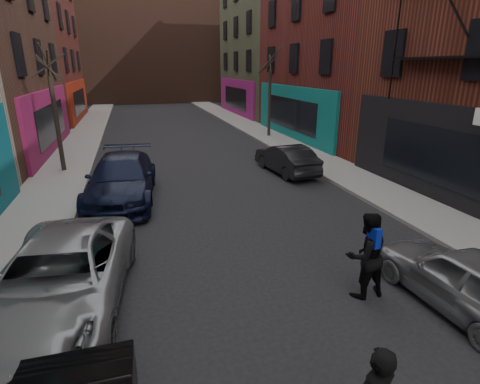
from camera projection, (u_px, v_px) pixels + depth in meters
sidewalk_left at (88, 131)px, 28.43m from camera, size 2.50×84.00×0.13m
sidewalk_right at (245, 124)px, 31.71m from camera, size 2.50×84.00×0.13m
building_far at (147, 49)px, 51.53m from camera, size 40.00×10.00×14.00m
tree_left_far at (53, 98)px, 16.46m from camera, size 2.00×2.00×6.50m
tree_right_far at (270, 85)px, 25.13m from camera, size 2.00×2.00×6.80m
parked_left_far at (60, 278)px, 7.40m from camera, size 3.05×5.56×1.48m
parked_left_end at (122, 179)px, 13.69m from camera, size 2.85×5.82×1.63m
parked_right_far at (467, 280)px, 7.48m from camera, size 1.75×4.00×1.34m
parked_right_end at (286, 159)px, 17.30m from camera, size 1.81×4.16×1.33m
pedestrian at (366, 255)px, 7.86m from camera, size 0.97×0.77×1.91m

